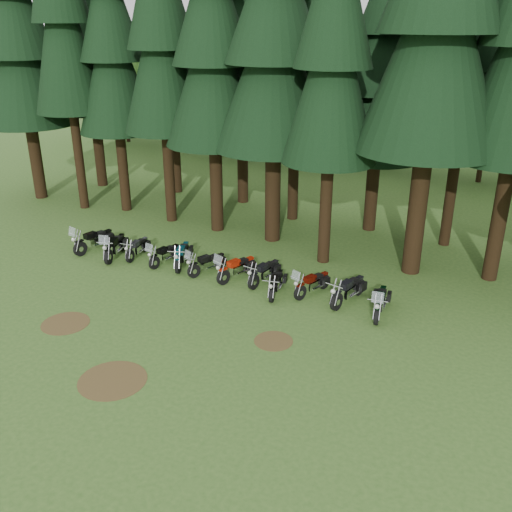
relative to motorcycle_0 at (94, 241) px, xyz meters
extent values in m
plane|color=#345920|center=(7.00, -4.03, -0.52)|extent=(120.00, 120.00, 0.00)
cylinder|color=black|center=(-9.20, 5.25, 2.24)|extent=(0.73, 0.73, 5.51)
cone|color=black|center=(-9.20, 5.25, 7.52)|extent=(5.49, 5.49, 6.89)
cone|color=black|center=(-9.20, 5.25, 10.77)|extent=(4.39, 4.39, 5.82)
cylinder|color=black|center=(-5.29, 4.95, 2.87)|extent=(0.52, 0.52, 6.77)
cone|color=black|center=(-5.29, 4.95, 9.36)|extent=(3.92, 3.92, 8.47)
cylinder|color=black|center=(-2.77, 5.79, 2.25)|extent=(0.58, 0.58, 5.53)
cone|color=black|center=(-2.77, 5.79, 7.54)|extent=(4.32, 4.32, 6.91)
cone|color=black|center=(-2.77, 5.79, 10.81)|extent=(3.46, 3.46, 5.83)
cylinder|color=black|center=(0.71, 5.48, 2.48)|extent=(0.58, 0.58, 5.99)
cone|color=black|center=(0.71, 5.48, 8.22)|extent=(4.32, 4.32, 7.49)
cylinder|color=black|center=(3.79, 5.37, 2.27)|extent=(0.66, 0.66, 5.57)
cone|color=black|center=(3.79, 5.37, 7.60)|extent=(4.95, 4.95, 6.96)
cylinder|color=black|center=(7.07, 5.41, 2.33)|extent=(0.77, 0.77, 5.70)
cone|color=black|center=(7.07, 5.41, 7.79)|extent=(5.81, 5.81, 7.12)
cylinder|color=black|center=(10.44, 3.99, 2.34)|extent=(0.55, 0.55, 5.71)
cone|color=black|center=(10.44, 3.99, 7.81)|extent=(4.15, 4.15, 7.14)
cylinder|color=black|center=(14.37, 4.73, 2.79)|extent=(0.80, 0.80, 6.62)
cone|color=black|center=(14.37, 4.73, 9.13)|extent=(5.98, 5.98, 8.27)
cylinder|color=black|center=(17.62, 5.58, 2.66)|extent=(0.64, 0.64, 6.35)
cylinder|color=black|center=(-7.68, 9.22, 2.42)|extent=(0.67, 0.67, 5.87)
cone|color=black|center=(-7.68, 9.22, 8.04)|extent=(5.00, 5.00, 7.33)
cylinder|color=black|center=(-2.25, 10.31, 2.25)|extent=(0.60, 0.60, 5.53)
cone|color=black|center=(-2.25, 10.31, 7.54)|extent=(4.52, 4.52, 6.91)
cone|color=black|center=(-2.25, 10.31, 10.81)|extent=(3.62, 3.62, 5.83)
cylinder|color=black|center=(2.62, 10.37, 2.26)|extent=(0.65, 0.65, 5.55)
cone|color=black|center=(2.62, 10.37, 7.58)|extent=(4.85, 4.85, 6.94)
cone|color=black|center=(2.62, 10.37, 10.86)|extent=(3.88, 3.88, 5.86)
cylinder|color=black|center=(6.63, 8.91, 2.24)|extent=(0.58, 0.58, 5.52)
cone|color=black|center=(6.63, 8.91, 7.53)|extent=(4.35, 4.35, 6.90)
cone|color=black|center=(6.63, 8.91, 10.79)|extent=(3.48, 3.48, 5.83)
cylinder|color=black|center=(11.04, 9.22, 1.83)|extent=(0.66, 0.66, 4.70)
cone|color=black|center=(11.04, 9.22, 6.33)|extent=(4.94, 4.94, 5.87)
cone|color=black|center=(11.04, 9.22, 9.10)|extent=(3.95, 3.95, 4.96)
cylinder|color=black|center=(15.07, 8.83, 2.27)|extent=(0.53, 0.53, 5.56)
cone|color=black|center=(15.07, 8.83, 7.60)|extent=(3.94, 3.94, 6.95)
cylinder|color=black|center=(-15.45, 21.47, 1.15)|extent=(0.36, 0.36, 3.33)
sphere|color=#3D6B2C|center=(-15.45, 21.47, 5.59)|extent=(7.78, 7.78, 7.78)
sphere|color=#3D6B2C|center=(-14.12, 20.58, 4.82)|extent=(5.55, 5.55, 5.55)
cylinder|color=black|center=(-9.34, 21.97, 1.13)|extent=(0.36, 0.36, 3.29)
sphere|color=#3D6B2C|center=(-9.34, 21.97, 5.52)|extent=(7.69, 7.69, 7.69)
sphere|color=#3D6B2C|center=(-8.02, 21.09, 4.76)|extent=(5.49, 5.49, 5.49)
cylinder|color=black|center=(-3.73, 20.95, 0.88)|extent=(0.36, 0.36, 2.80)
sphere|color=#3D6B2C|center=(-3.73, 20.95, 4.62)|extent=(6.53, 6.53, 6.53)
sphere|color=#3D6B2C|center=(-2.61, 20.20, 3.96)|extent=(4.67, 4.67, 4.67)
cylinder|color=black|center=(2.02, 21.28, 0.76)|extent=(0.36, 0.36, 2.55)
sphere|color=#3D6B2C|center=(2.02, 21.28, 4.16)|extent=(5.95, 5.95, 5.95)
sphere|color=#3D6B2C|center=(3.04, 20.60, 3.56)|extent=(4.25, 4.25, 4.25)
cylinder|color=black|center=(8.32, 22.47, 0.72)|extent=(0.36, 0.36, 2.47)
sphere|color=#3D6B2C|center=(8.32, 22.47, 4.01)|extent=(5.76, 5.76, 5.76)
sphere|color=#3D6B2C|center=(9.31, 21.81, 3.44)|extent=(4.12, 4.12, 4.12)
cylinder|color=black|center=(14.92, 21.93, 1.24)|extent=(0.36, 0.36, 3.52)
sphere|color=#3D6B2C|center=(14.92, 21.93, 5.94)|extent=(8.21, 8.21, 8.21)
cylinder|color=#4C3D1E|center=(4.00, -6.03, -0.51)|extent=(1.80, 1.80, 0.01)
cylinder|color=#4C3D1E|center=(11.50, -3.53, -0.51)|extent=(1.40, 1.40, 0.01)
cylinder|color=#4C3D1E|center=(8.00, -8.03, -0.51)|extent=(2.20, 2.20, 0.01)
cylinder|color=black|center=(-0.15, -0.82, -0.16)|extent=(0.28, 0.73, 0.72)
cylinder|color=black|center=(0.15, 0.85, -0.16)|extent=(0.28, 0.73, 0.72)
cube|color=silver|center=(0.01, 0.07, -0.06)|extent=(0.44, 0.80, 0.37)
cube|color=black|center=(-0.03, -0.18, 0.33)|extent=(0.43, 0.65, 0.26)
cube|color=black|center=(0.06, 0.32, 0.29)|extent=(0.43, 0.65, 0.13)
cube|color=silver|center=(-0.20, -1.14, 0.81)|extent=(0.47, 0.22, 0.43)
cylinder|color=black|center=(1.73, -0.97, -0.16)|extent=(0.38, 0.73, 0.72)
cylinder|color=black|center=(1.18, 0.64, -0.16)|extent=(0.38, 0.73, 0.72)
cube|color=silver|center=(1.44, -0.11, -0.06)|extent=(0.54, 0.82, 0.37)
cube|color=black|center=(1.52, -0.35, 0.34)|extent=(0.51, 0.68, 0.26)
cube|color=black|center=(1.36, 0.13, 0.29)|extent=(0.51, 0.68, 0.13)
cube|color=silver|center=(1.84, -1.28, 0.82)|extent=(0.48, 0.28, 0.43)
cylinder|color=black|center=(2.48, -0.34, -0.21)|extent=(0.23, 0.63, 0.62)
cylinder|color=black|center=(2.25, 1.09, -0.21)|extent=(0.23, 0.63, 0.62)
cube|color=silver|center=(2.36, 0.42, -0.12)|extent=(0.36, 0.69, 0.32)
cube|color=#24242A|center=(2.39, 0.21, 0.21)|extent=(0.36, 0.55, 0.22)
cube|color=black|center=(2.32, 0.63, 0.17)|extent=(0.36, 0.55, 0.11)
cylinder|color=black|center=(3.94, -0.42, -0.21)|extent=(0.20, 0.63, 0.62)
cylinder|color=black|center=(4.11, 1.01, -0.21)|extent=(0.20, 0.63, 0.62)
cube|color=silver|center=(4.03, 0.34, -0.12)|extent=(0.33, 0.68, 0.32)
cube|color=black|center=(4.01, 0.13, 0.21)|extent=(0.34, 0.54, 0.22)
cube|color=black|center=(4.06, 0.55, 0.17)|extent=(0.34, 0.54, 0.11)
cube|color=silver|center=(3.91, -0.70, 0.62)|extent=(0.40, 0.16, 0.37)
cylinder|color=black|center=(5.16, -0.28, -0.16)|extent=(0.40, 0.71, 0.71)
cylinder|color=black|center=(4.55, 1.26, -0.16)|extent=(0.40, 0.71, 0.71)
cube|color=silver|center=(4.84, 0.54, -0.07)|extent=(0.56, 0.81, 0.36)
cube|color=#0D4755|center=(4.93, 0.31, 0.32)|extent=(0.52, 0.67, 0.26)
cube|color=black|center=(4.75, 0.77, 0.28)|extent=(0.52, 0.67, 0.13)
cylinder|color=black|center=(6.06, -0.37, -0.20)|extent=(0.35, 0.64, 0.63)
cylinder|color=black|center=(6.60, 1.01, -0.20)|extent=(0.35, 0.64, 0.63)
cube|color=silver|center=(6.35, 0.36, -0.11)|extent=(0.49, 0.72, 0.33)
cube|color=black|center=(6.27, 0.16, 0.23)|extent=(0.46, 0.60, 0.23)
cube|color=black|center=(6.43, 0.57, 0.19)|extent=(0.46, 0.60, 0.12)
cube|color=silver|center=(5.96, -0.64, 0.65)|extent=(0.42, 0.26, 0.38)
cylinder|color=black|center=(7.56, -0.37, -0.18)|extent=(0.34, 0.69, 0.68)
cylinder|color=black|center=(8.04, 1.16, -0.18)|extent=(0.34, 0.69, 0.68)
cube|color=silver|center=(7.82, 0.45, -0.08)|extent=(0.49, 0.78, 0.35)
cube|color=red|center=(7.75, 0.22, 0.29)|extent=(0.46, 0.63, 0.25)
cube|color=black|center=(7.89, 0.67, 0.25)|extent=(0.46, 0.63, 0.12)
cube|color=silver|center=(7.47, -0.66, 0.74)|extent=(0.45, 0.25, 0.41)
cylinder|color=black|center=(8.92, -0.16, -0.18)|extent=(0.24, 0.68, 0.66)
cylinder|color=black|center=(9.15, 1.38, -0.18)|extent=(0.24, 0.68, 0.66)
cube|color=silver|center=(9.05, 0.66, -0.09)|extent=(0.38, 0.74, 0.34)
cube|color=black|center=(9.01, 0.43, 0.27)|extent=(0.38, 0.59, 0.24)
cube|color=black|center=(9.08, 0.89, 0.23)|extent=(0.38, 0.59, 0.12)
cylinder|color=black|center=(10.12, -0.85, -0.20)|extent=(0.27, 0.65, 0.63)
cylinder|color=black|center=(9.79, 0.60, -0.20)|extent=(0.27, 0.65, 0.63)
cube|color=silver|center=(9.95, -0.08, -0.11)|extent=(0.41, 0.71, 0.33)
cube|color=black|center=(10.00, -0.29, 0.23)|extent=(0.40, 0.58, 0.23)
cube|color=black|center=(9.90, 0.13, 0.19)|extent=(0.40, 0.58, 0.11)
cylinder|color=black|center=(11.06, -0.16, -0.20)|extent=(0.33, 0.65, 0.64)
cylinder|color=black|center=(11.53, 1.26, -0.20)|extent=(0.33, 0.65, 0.64)
cube|color=silver|center=(11.31, 0.60, -0.11)|extent=(0.47, 0.73, 0.33)
cube|color=#5A0E07|center=(11.24, 0.39, 0.24)|extent=(0.44, 0.60, 0.23)
cube|color=black|center=(11.38, 0.81, 0.20)|extent=(0.44, 0.60, 0.12)
cube|color=silver|center=(10.97, -0.43, 0.66)|extent=(0.42, 0.24, 0.38)
cylinder|color=black|center=(12.67, -0.30, -0.15)|extent=(0.30, 0.74, 0.72)
cylinder|color=black|center=(13.02, 1.36, -0.15)|extent=(0.30, 0.74, 0.72)
cube|color=silver|center=(12.86, 0.59, -0.06)|extent=(0.46, 0.81, 0.37)
cube|color=black|center=(12.80, 0.34, 0.34)|extent=(0.45, 0.66, 0.26)
cube|color=black|center=(12.91, 0.83, 0.29)|extent=(0.45, 0.66, 0.13)
cylinder|color=black|center=(14.39, -0.65, -0.17)|extent=(0.25, 0.70, 0.69)
cylinder|color=black|center=(14.14, 0.95, -0.17)|extent=(0.25, 0.70, 0.69)
cube|color=silver|center=(14.26, 0.20, -0.08)|extent=(0.40, 0.77, 0.36)
cube|color=black|center=(14.30, -0.04, 0.30)|extent=(0.40, 0.62, 0.25)
cube|color=black|center=(14.22, 0.44, 0.26)|extent=(0.40, 0.62, 0.13)
cube|color=silver|center=(14.44, -0.96, 0.76)|extent=(0.45, 0.20, 0.41)
camera|label=1|loc=(19.05, -19.32, 10.20)|focal=40.00mm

